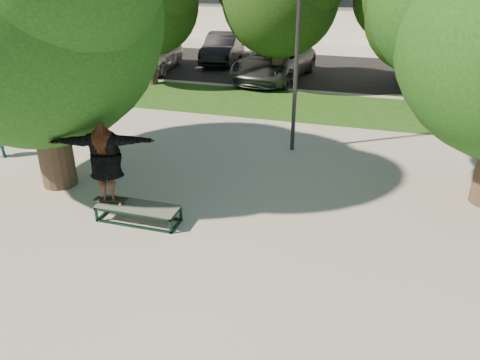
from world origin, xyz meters
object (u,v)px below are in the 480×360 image
(car_grey, at_px, (274,62))
(grind_box, at_px, (139,213))
(lamppost, at_px, (298,41))
(car_silver_a, at_px, (156,54))
(car_dark, at_px, (223,48))
(car_silver_b, at_px, (431,73))

(car_grey, bearing_deg, grind_box, -81.67)
(lamppost, xyz_separation_m, car_silver_a, (-8.64, 8.73, -2.37))
(lamppost, distance_m, car_dark, 13.19)
(car_dark, distance_m, car_grey, 4.62)
(car_dark, relative_size, car_grey, 0.82)
(car_silver_a, bearing_deg, lamppost, -52.10)
(lamppost, relative_size, car_silver_a, 1.34)
(grind_box, bearing_deg, car_dark, 102.16)
(lamppost, relative_size, car_grey, 1.08)
(car_grey, distance_m, car_silver_b, 6.87)
(lamppost, bearing_deg, car_silver_b, 62.94)
(car_silver_a, relative_size, car_silver_b, 0.95)
(car_silver_a, bearing_deg, grind_box, -72.58)
(car_dark, bearing_deg, lamppost, -68.86)
(car_silver_b, bearing_deg, lamppost, -128.49)
(car_dark, bearing_deg, grind_box, -84.25)
(car_dark, distance_m, car_silver_b, 10.79)
(car_grey, bearing_deg, car_silver_a, -174.11)
(car_silver_a, relative_size, car_dark, 0.98)
(lamppost, bearing_deg, grind_box, -115.39)
(car_silver_a, height_order, car_grey, car_grey)
(car_grey, relative_size, car_silver_b, 1.17)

